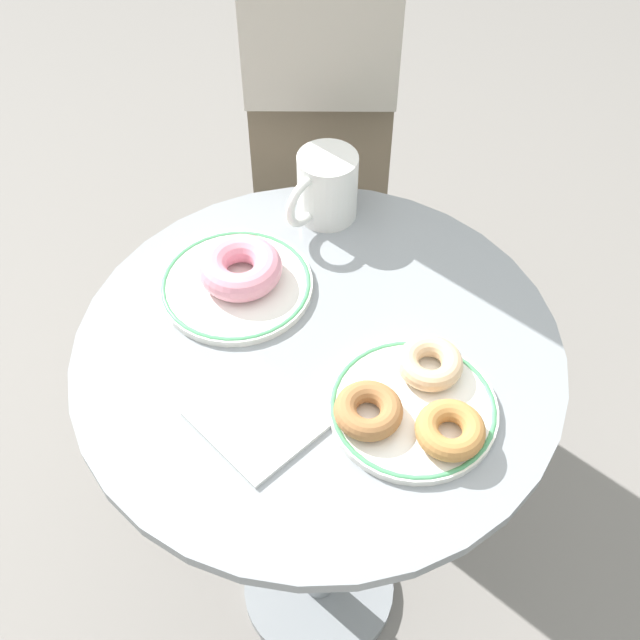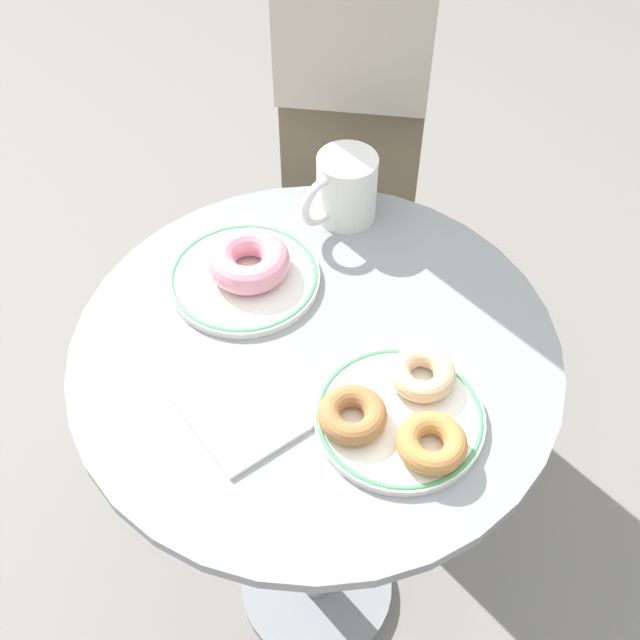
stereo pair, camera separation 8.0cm
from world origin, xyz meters
The scene contains 11 objects.
ground_plane centered at (0.00, 0.00, -0.01)m, with size 7.00×7.00×0.02m, color gray.
cafe_table centered at (0.00, 0.00, 0.54)m, with size 0.61×0.61×0.78m.
plate_left centered at (-0.14, -0.02, 0.78)m, with size 0.20×0.20×0.01m.
plate_right centered at (0.14, 0.02, 0.78)m, with size 0.20×0.20×0.01m.
donut_pink_frosted centered at (-0.15, -0.01, 0.81)m, with size 0.11×0.11×0.04m, color pink.
donut_old_fashioned centered at (0.20, 0.02, 0.80)m, with size 0.08×0.08×0.03m, color #BC7F42.
donut_glazed centered at (0.12, 0.07, 0.80)m, with size 0.08×0.08×0.03m, color #E0B789.
donut_cinnamon centered at (0.12, -0.03, 0.80)m, with size 0.08×0.08×0.03m, color #A36B3D.
paper_napkin centered at (0.04, -0.13, 0.78)m, with size 0.13×0.11×0.01m, color white.
coffee_mug centered at (-0.17, 0.17, 0.83)m, with size 0.08×0.13×0.10m.
person_figure centered at (-0.41, 0.37, 0.83)m, with size 0.43×0.42×1.69m.
Camera 1 is at (0.46, -0.40, 1.54)m, focal length 44.40 mm.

